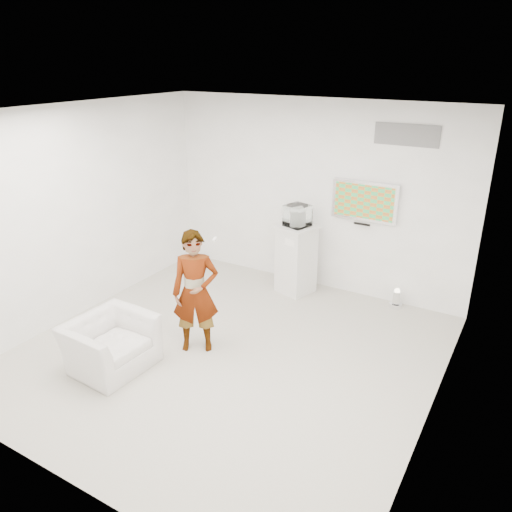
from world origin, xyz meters
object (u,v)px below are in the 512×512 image
at_px(person, 196,292).
at_px(tv, 365,201).
at_px(pedestal, 296,259).
at_px(floor_uplight, 396,298).
at_px(armchair, 111,344).

bearing_deg(person, tv, 31.50).
xyz_separation_m(pedestal, floor_uplight, (1.57, 0.26, -0.41)).
bearing_deg(tv, pedestal, -157.21).
distance_m(armchair, pedestal, 3.21).
distance_m(armchair, floor_uplight, 4.19).
relative_size(pedestal, floor_uplight, 3.72).
height_order(armchair, pedestal, pedestal).
bearing_deg(pedestal, armchair, -108.22).
relative_size(armchair, floor_uplight, 3.24).
height_order(armchair, floor_uplight, armchair).
bearing_deg(pedestal, person, -99.09).
relative_size(person, floor_uplight, 5.38).
distance_m(tv, person, 2.94).
xyz_separation_m(tv, floor_uplight, (0.66, -0.12, -1.40)).
distance_m(person, armchair, 1.20).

